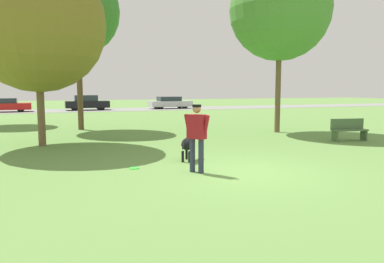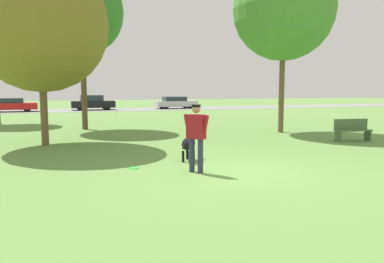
{
  "view_description": "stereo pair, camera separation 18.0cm",
  "coord_description": "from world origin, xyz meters",
  "px_view_note": "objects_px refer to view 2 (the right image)",
  "views": [
    {
      "loc": [
        -4.21,
        -7.86,
        1.98
      ],
      "look_at": [
        -0.89,
        1.01,
        0.9
      ],
      "focal_mm": 35.0,
      "sensor_mm": 36.0,
      "label": 1
    },
    {
      "loc": [
        -4.04,
        -7.92,
        1.98
      ],
      "look_at": [
        -0.89,
        1.01,
        0.9
      ],
      "focal_mm": 35.0,
      "sensor_mm": 36.0,
      "label": 2
    }
  ],
  "objects_px": {
    "tree_mid_center": "(81,13)",
    "tree_near_left": "(40,24)",
    "parked_car_silver": "(175,103)",
    "park_bench": "(352,129)",
    "dog": "(189,144)",
    "frisbee": "(134,168)",
    "parked_car_red": "(11,105)",
    "parked_car_black": "(93,103)",
    "person": "(196,132)",
    "tree_near_right": "(284,9)"
  },
  "relations": [
    {
      "from": "parked_car_red",
      "to": "dog",
      "type": "bearing_deg",
      "value": -76.02
    },
    {
      "from": "tree_mid_center",
      "to": "parked_car_red",
      "type": "distance_m",
      "value": 18.09
    },
    {
      "from": "person",
      "to": "tree_near_right",
      "type": "bearing_deg",
      "value": 97.44
    },
    {
      "from": "tree_mid_center",
      "to": "parked_car_silver",
      "type": "xyz_separation_m",
      "value": [
        9.81,
        17.08,
        -4.98
      ]
    },
    {
      "from": "dog",
      "to": "tree_near_left",
      "type": "distance_m",
      "value": 6.85
    },
    {
      "from": "tree_mid_center",
      "to": "parked_car_black",
      "type": "height_order",
      "value": "tree_mid_center"
    },
    {
      "from": "tree_near_left",
      "to": "tree_mid_center",
      "type": "distance_m",
      "value": 5.49
    },
    {
      "from": "frisbee",
      "to": "park_bench",
      "type": "distance_m",
      "value": 9.02
    },
    {
      "from": "dog",
      "to": "tree_near_left",
      "type": "relative_size",
      "value": 0.16
    },
    {
      "from": "dog",
      "to": "parked_car_black",
      "type": "xyz_separation_m",
      "value": [
        -0.46,
        26.46,
        0.22
      ]
    },
    {
      "from": "frisbee",
      "to": "parked_car_red",
      "type": "xyz_separation_m",
      "value": [
        -5.68,
        26.45,
        0.59
      ]
    },
    {
      "from": "frisbee",
      "to": "parked_car_black",
      "type": "distance_m",
      "value": 27.01
    },
    {
      "from": "dog",
      "to": "frisbee",
      "type": "bearing_deg",
      "value": 140.99
    },
    {
      "from": "person",
      "to": "parked_car_red",
      "type": "bearing_deg",
      "value": 156.71
    },
    {
      "from": "parked_car_red",
      "to": "tree_mid_center",
      "type": "bearing_deg",
      "value": -74.69
    },
    {
      "from": "tree_mid_center",
      "to": "parked_car_black",
      "type": "distance_m",
      "value": 17.92
    },
    {
      "from": "dog",
      "to": "person",
      "type": "bearing_deg",
      "value": -159.07
    },
    {
      "from": "tree_near_left",
      "to": "tree_near_right",
      "type": "bearing_deg",
      "value": 4.29
    },
    {
      "from": "tree_mid_center",
      "to": "park_bench",
      "type": "bearing_deg",
      "value": -39.54
    },
    {
      "from": "person",
      "to": "frisbee",
      "type": "distance_m",
      "value": 1.88
    },
    {
      "from": "frisbee",
      "to": "tree_near_right",
      "type": "bearing_deg",
      "value": 35.44
    },
    {
      "from": "tree_near_left",
      "to": "parked_car_black",
      "type": "bearing_deg",
      "value": 81.28
    },
    {
      "from": "tree_near_right",
      "to": "tree_mid_center",
      "type": "distance_m",
      "value": 9.41
    },
    {
      "from": "frisbee",
      "to": "parked_car_black",
      "type": "height_order",
      "value": "parked_car_black"
    },
    {
      "from": "tree_near_left",
      "to": "parked_car_red",
      "type": "relative_size",
      "value": 1.54
    },
    {
      "from": "parked_car_silver",
      "to": "park_bench",
      "type": "xyz_separation_m",
      "value": [
        -0.48,
        -24.78,
        -0.15
      ]
    },
    {
      "from": "dog",
      "to": "park_bench",
      "type": "bearing_deg",
      "value": -43.92
    },
    {
      "from": "tree_near_left",
      "to": "tree_mid_center",
      "type": "xyz_separation_m",
      "value": [
        1.66,
        5.03,
        1.43
      ]
    },
    {
      "from": "tree_near_left",
      "to": "park_bench",
      "type": "bearing_deg",
      "value": -13.67
    },
    {
      "from": "frisbee",
      "to": "tree_near_left",
      "type": "xyz_separation_m",
      "value": [
        -2.23,
        4.8,
        4.14
      ]
    },
    {
      "from": "tree_near_left",
      "to": "tree_mid_center",
      "type": "relative_size",
      "value": 0.85
    },
    {
      "from": "tree_near_right",
      "to": "parked_car_black",
      "type": "height_order",
      "value": "tree_near_right"
    },
    {
      "from": "parked_car_black",
      "to": "parked_car_silver",
      "type": "height_order",
      "value": "parked_car_black"
    },
    {
      "from": "parked_car_silver",
      "to": "frisbee",
      "type": "bearing_deg",
      "value": -110.51
    },
    {
      "from": "person",
      "to": "parked_car_black",
      "type": "height_order",
      "value": "person"
    },
    {
      "from": "dog",
      "to": "frisbee",
      "type": "height_order",
      "value": "dog"
    },
    {
      "from": "frisbee",
      "to": "tree_near_right",
      "type": "relative_size",
      "value": 0.03
    },
    {
      "from": "person",
      "to": "park_bench",
      "type": "distance_m",
      "value": 8.07
    },
    {
      "from": "parked_car_silver",
      "to": "tree_near_left",
      "type": "bearing_deg",
      "value": -118.98
    },
    {
      "from": "frisbee",
      "to": "park_bench",
      "type": "xyz_separation_m",
      "value": [
        8.76,
        2.13,
        0.44
      ]
    },
    {
      "from": "parked_car_silver",
      "to": "tree_near_right",
      "type": "bearing_deg",
      "value": -95.41
    },
    {
      "from": "dog",
      "to": "park_bench",
      "type": "xyz_separation_m",
      "value": [
        7.12,
        1.61,
        -0.01
      ]
    },
    {
      "from": "tree_mid_center",
      "to": "frisbee",
      "type": "bearing_deg",
      "value": -86.66
    },
    {
      "from": "frisbee",
      "to": "tree_near_left",
      "type": "relative_size",
      "value": 0.04
    },
    {
      "from": "tree_mid_center",
      "to": "parked_car_black",
      "type": "relative_size",
      "value": 1.93
    },
    {
      "from": "tree_near_left",
      "to": "parked_car_red",
      "type": "distance_m",
      "value": 22.21
    },
    {
      "from": "parked_car_red",
      "to": "parked_car_black",
      "type": "height_order",
      "value": "parked_car_black"
    },
    {
      "from": "tree_near_right",
      "to": "park_bench",
      "type": "bearing_deg",
      "value": -74.4
    },
    {
      "from": "parked_car_red",
      "to": "parked_car_silver",
      "type": "xyz_separation_m",
      "value": [
        14.92,
        0.45,
        0.01
      ]
    },
    {
      "from": "tree_mid_center",
      "to": "tree_near_left",
      "type": "bearing_deg",
      "value": -108.21
    }
  ]
}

